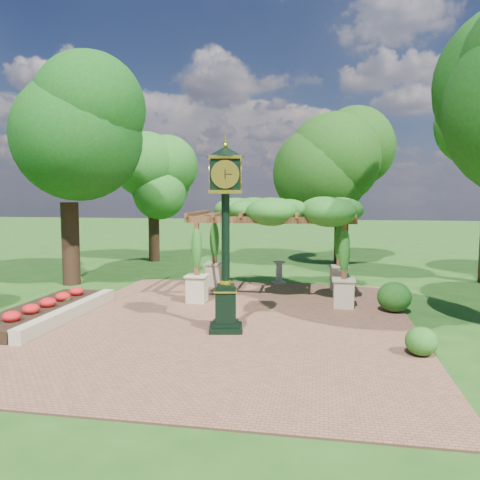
# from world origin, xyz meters

# --- Properties ---
(ground) EXTENTS (120.00, 120.00, 0.00)m
(ground) POSITION_xyz_m (0.00, 0.00, 0.00)
(ground) COLOR #1E4714
(ground) RESTS_ON ground
(brick_plaza) EXTENTS (10.00, 12.00, 0.04)m
(brick_plaza) POSITION_xyz_m (0.00, 1.00, 0.02)
(brick_plaza) COLOR brown
(brick_plaza) RESTS_ON ground
(border_wall) EXTENTS (0.35, 5.00, 0.40)m
(border_wall) POSITION_xyz_m (-4.60, 0.50, 0.20)
(border_wall) COLOR #C6B793
(border_wall) RESTS_ON ground
(flower_bed) EXTENTS (1.50, 5.00, 0.36)m
(flower_bed) POSITION_xyz_m (-5.50, 0.50, 0.18)
(flower_bed) COLOR red
(flower_bed) RESTS_ON ground
(pedestal_clock) EXTENTS (1.12, 1.12, 4.86)m
(pedestal_clock) POSITION_xyz_m (0.04, 0.12, 2.91)
(pedestal_clock) COLOR black
(pedestal_clock) RESTS_ON brick_plaza
(pergola) EXTENTS (5.60, 3.59, 3.48)m
(pergola) POSITION_xyz_m (0.77, 4.67, 2.85)
(pergola) COLOR beige
(pergola) RESTS_ON brick_plaza
(sundial) EXTENTS (0.66, 0.66, 0.92)m
(sundial) POSITION_xyz_m (0.80, 7.05, 0.40)
(sundial) COLOR #96978F
(sundial) RESTS_ON ground
(shrub_front) EXTENTS (0.76, 0.76, 0.63)m
(shrub_front) POSITION_xyz_m (4.69, -1.02, 0.36)
(shrub_front) COLOR #275F1B
(shrub_front) RESTS_ON brick_plaza
(shrub_mid) EXTENTS (1.23, 1.23, 0.91)m
(shrub_mid) POSITION_xyz_m (4.68, 2.96, 0.50)
(shrub_mid) COLOR #1C4D15
(shrub_mid) RESTS_ON brick_plaza
(shrub_back) EXTENTS (1.00, 1.00, 0.72)m
(shrub_back) POSITION_xyz_m (3.18, 6.26, 0.40)
(shrub_back) COLOR #1E5A1A
(shrub_back) RESTS_ON brick_plaza
(tree_west_near) EXTENTS (4.65, 4.65, 8.52)m
(tree_west_near) POSITION_xyz_m (-7.43, 5.54, 5.85)
(tree_west_near) COLOR #362015
(tree_west_near) RESTS_ON ground
(tree_west_far) EXTENTS (3.41, 3.41, 6.38)m
(tree_west_far) POSITION_xyz_m (-6.57, 12.65, 4.37)
(tree_west_far) COLOR #322113
(tree_west_far) RESTS_ON ground
(tree_north) EXTENTS (4.67, 4.67, 7.57)m
(tree_north) POSITION_xyz_m (3.48, 13.26, 5.20)
(tree_north) COLOR #341F15
(tree_north) RESTS_ON ground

